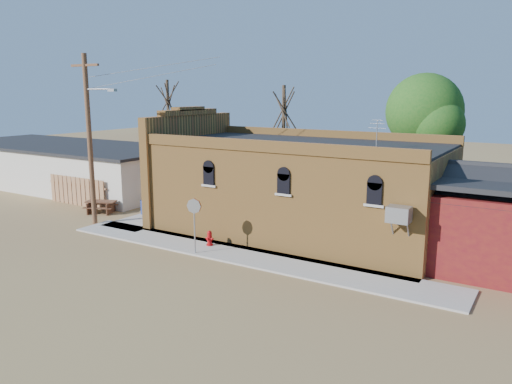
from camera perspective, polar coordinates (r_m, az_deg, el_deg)
The scene contains 15 objects.
ground at distance 22.21m, azimuth -6.25°, elevation -7.25°, with size 120.00×120.00×0.00m, color brown.
sidewalk_south at distance 22.06m, azimuth -1.70°, elevation -7.21°, with size 19.00×2.20×0.08m, color #9E9991.
sidewalk_west at distance 30.51m, azimuth -8.73°, elevation -2.07°, with size 2.60×10.00×0.08m, color #9E9991.
brick_bar at distance 25.25m, azimuth 4.26°, elevation 0.56°, with size 16.40×7.97×6.30m.
red_shed at distance 22.63m, azimuth 27.03°, elevation -2.13°, with size 5.40×6.40×4.30m.
storage_building at distance 40.70m, azimuth -20.75°, elevation 2.93°, with size 20.40×8.40×3.17m.
wood_fence at distance 33.43m, azimuth -19.79°, elevation 0.08°, with size 5.20×0.10×1.80m, color #A76E4B, non-canonical shape.
utility_pole at distance 27.70m, azimuth -18.43°, elevation 6.05°, with size 3.12×0.26×9.00m.
tree_bare_near at distance 33.63m, azimuth 3.19°, elevation 9.49°, with size 2.80×2.80×7.65m.
tree_bare_far at distance 40.78m, azimuth -10.05°, elevation 10.23°, with size 2.80×2.80×8.16m.
tree_leafy at distance 30.89m, azimuth 18.68°, elevation 8.69°, with size 4.40×4.40×8.15m.
fire_hydrant at distance 23.26m, azimuth -5.34°, elevation -5.26°, with size 0.39×0.35×0.70m.
stop_sign at distance 21.87m, azimuth -7.08°, elevation -2.20°, with size 0.65×0.23×2.46m.
trash_barrel at distance 29.72m, azimuth -12.55°, elevation -1.69°, with size 0.52×0.52×0.81m, color navy.
picnic_table at distance 30.98m, azimuth -17.27°, elevation -1.43°, with size 2.11×1.90×0.72m.
Camera 1 is at (12.98, -16.57, 7.08)m, focal length 35.00 mm.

